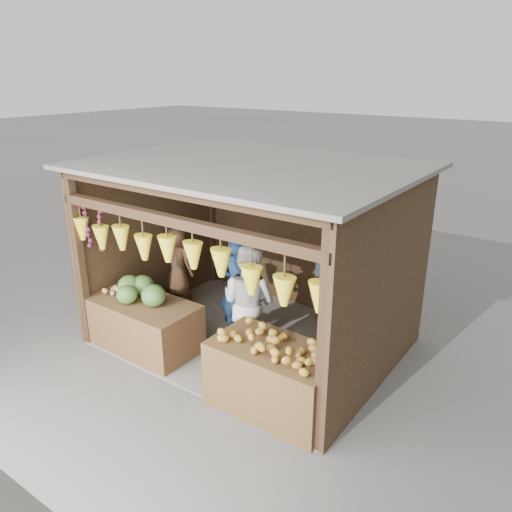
{
  "coord_description": "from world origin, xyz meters",
  "views": [
    {
      "loc": [
        3.89,
        -5.32,
        3.8
      ],
      "look_at": [
        0.16,
        -0.1,
        1.42
      ],
      "focal_mm": 35.0,
      "sensor_mm": 36.0,
      "label": 1
    }
  ],
  "objects_px": {
    "counter_right": "(274,378)",
    "woman_standing": "(249,302)",
    "counter_left": "(143,324)",
    "man_standing": "(238,288)",
    "vendor_seated": "(178,261)"
  },
  "relations": [
    {
      "from": "counter_right",
      "to": "man_standing",
      "type": "xyz_separation_m",
      "value": [
        -1.32,
        1.04,
        0.43
      ]
    },
    {
      "from": "counter_left",
      "to": "woman_standing",
      "type": "relative_size",
      "value": 0.97
    },
    {
      "from": "woman_standing",
      "to": "vendor_seated",
      "type": "relative_size",
      "value": 1.44
    },
    {
      "from": "counter_right",
      "to": "woman_standing",
      "type": "bearing_deg",
      "value": 140.99
    },
    {
      "from": "counter_left",
      "to": "counter_right",
      "type": "height_order",
      "value": "counter_right"
    },
    {
      "from": "woman_standing",
      "to": "man_standing",
      "type": "bearing_deg",
      "value": -37.0
    },
    {
      "from": "counter_left",
      "to": "woman_standing",
      "type": "height_order",
      "value": "woman_standing"
    },
    {
      "from": "counter_left",
      "to": "vendor_seated",
      "type": "bearing_deg",
      "value": 110.56
    },
    {
      "from": "counter_left",
      "to": "vendor_seated",
      "type": "xyz_separation_m",
      "value": [
        -0.46,
        1.23,
        0.49
      ]
    },
    {
      "from": "counter_right",
      "to": "man_standing",
      "type": "height_order",
      "value": "man_standing"
    },
    {
      "from": "counter_left",
      "to": "vendor_seated",
      "type": "distance_m",
      "value": 1.41
    },
    {
      "from": "counter_left",
      "to": "man_standing",
      "type": "xyz_separation_m",
      "value": [
        1.0,
        0.97,
        0.48
      ]
    },
    {
      "from": "counter_left",
      "to": "vendor_seated",
      "type": "height_order",
      "value": "vendor_seated"
    },
    {
      "from": "counter_left",
      "to": "man_standing",
      "type": "distance_m",
      "value": 1.47
    },
    {
      "from": "man_standing",
      "to": "woman_standing",
      "type": "height_order",
      "value": "woman_standing"
    }
  ]
}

